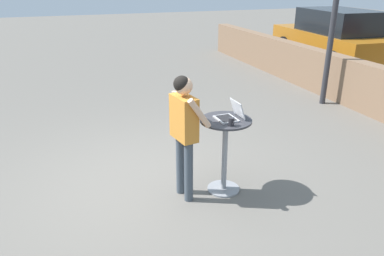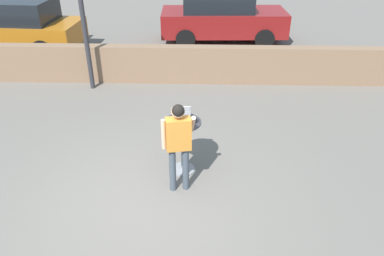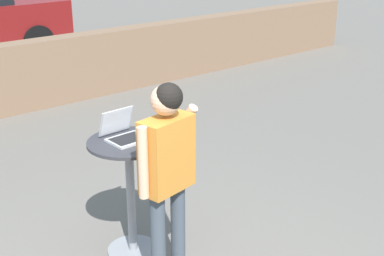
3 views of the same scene
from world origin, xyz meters
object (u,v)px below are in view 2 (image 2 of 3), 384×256
Objects in this scene: laptop at (182,117)px; parked_car_further_down at (12,26)px; parked_car_near_street at (222,17)px; coffee_mug at (195,120)px; cafe_table at (183,140)px; standing_person at (178,138)px.

parked_car_further_down reaches higher than laptop.
parked_car_near_street is (0.99, 7.84, -0.20)m from laptop.
coffee_mug is 0.02× the size of parked_car_near_street.
cafe_table is at bearing -47.71° from parked_car_further_down.
parked_car_further_down is at bearing -168.27° from parked_car_near_street.
cafe_table is 9.32× the size of coffee_mug.
standing_person is at bearing -92.93° from laptop.
cafe_table is 0.65m from standing_person.
parked_car_near_street is at bearing 11.73° from parked_car_further_down.
parked_car_near_street is 0.96× the size of parked_car_further_down.
parked_car_near_street is (0.77, 7.93, -0.20)m from coffee_mug.
standing_person reaches higher than coffee_mug.
coffee_mug is at bearing -21.54° from laptop.
parked_car_further_down is (-5.89, 6.42, -0.19)m from laptop.
cafe_table is 7.96m from parked_car_near_street.
standing_person is (-0.03, -0.60, -0.05)m from laptop.
laptop is at bearing 158.46° from coffee_mug.
parked_car_near_street reaches higher than cafe_table.
laptop is at bearing -47.46° from parked_car_further_down.
parked_car_further_down is (-5.89, 6.47, 0.22)m from cafe_table.
standing_person is 8.50m from parked_car_near_street.
laptop is 0.60m from standing_person.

